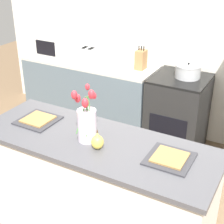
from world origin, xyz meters
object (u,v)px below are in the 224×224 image
at_px(pear_figurine, 97,141).
at_px(toaster, 88,55).
at_px(stove_range, 177,114).
at_px(plate_setting_left, 38,120).
at_px(cooking_pot, 188,71).
at_px(knife_block, 141,60).
at_px(flower_vase, 87,122).
at_px(microwave, 57,45).
at_px(plate_setting_right, 170,158).

distance_m(pear_figurine, toaster, 2.00).
relative_size(stove_range, plate_setting_left, 2.99).
height_order(toaster, cooking_pot, toaster).
height_order(pear_figurine, cooking_pot, pear_figurine).
height_order(toaster, knife_block, knife_block).
bearing_deg(plate_setting_left, flower_vase, -6.27).
height_order(cooking_pot, knife_block, knife_block).
xyz_separation_m(plate_setting_left, microwave, (-0.99, 1.57, 0.10)).
bearing_deg(toaster, microwave, 176.45).
bearing_deg(microwave, cooking_pot, 1.29).
xyz_separation_m(cooking_pot, microwave, (-1.70, -0.04, 0.06)).
bearing_deg(cooking_pot, plate_setting_left, -114.06).
height_order(microwave, knife_block, same).
relative_size(plate_setting_left, microwave, 0.62).
xyz_separation_m(pear_figurine, knife_block, (-0.46, 1.72, 0.03)).
xyz_separation_m(cooking_pot, knife_block, (-0.55, -0.00, 0.04)).
relative_size(stove_range, pear_figurine, 6.23).
relative_size(pear_figurine, microwave, 0.30).
bearing_deg(pear_figurine, stove_range, 88.97).
bearing_deg(stove_range, knife_block, 175.71).
relative_size(microwave, knife_block, 1.78).
distance_m(flower_vase, knife_block, 1.70).
bearing_deg(flower_vase, plate_setting_right, 5.20).
xyz_separation_m(flower_vase, microwave, (-1.49, 1.62, -0.04)).
distance_m(plate_setting_left, cooking_pot, 1.76).
distance_m(stove_range, microwave, 1.74).
bearing_deg(stove_range, pear_figurine, -91.03).
relative_size(pear_figurine, plate_setting_left, 0.48).
distance_m(flower_vase, plate_setting_left, 0.53).
xyz_separation_m(stove_range, toaster, (-1.16, -0.03, 0.53)).
xyz_separation_m(stove_range, pear_figurine, (-0.03, -1.68, 0.53)).
relative_size(pear_figurine, cooking_pot, 0.51).
bearing_deg(knife_block, cooking_pot, 0.08).
relative_size(pear_figurine, plate_setting_right, 0.48).
bearing_deg(plate_setting_left, microwave, 122.24).
height_order(flower_vase, plate_setting_left, flower_vase).
height_order(plate_setting_right, toaster, toaster).
distance_m(microwave, knife_block, 1.15).
relative_size(pear_figurine, toaster, 0.51).
bearing_deg(microwave, stove_range, 0.02).
height_order(toaster, microwave, microwave).
bearing_deg(plate_setting_right, microwave, 143.29).
xyz_separation_m(stove_range, cooking_pot, (0.06, 0.04, 0.52)).
bearing_deg(plate_setting_right, pear_figurine, -166.77).
distance_m(flower_vase, toaster, 1.89).
distance_m(stove_range, cooking_pot, 0.52).
relative_size(flower_vase, knife_block, 1.50).
bearing_deg(plate_setting_right, knife_block, 120.63).
relative_size(cooking_pot, knife_block, 1.03).
xyz_separation_m(toaster, cooking_pot, (1.22, 0.07, -0.01)).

